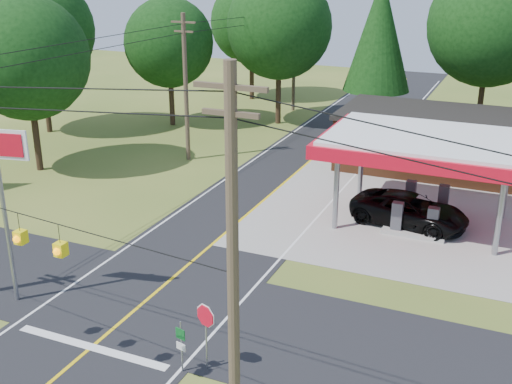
% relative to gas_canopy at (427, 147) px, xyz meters
% --- Properties ---
extents(ground, '(120.00, 120.00, 0.00)m').
position_rel_gas_canopy_xyz_m(ground, '(-9.00, -13.00, -4.27)').
color(ground, '#4A6022').
rests_on(ground, ground).
extents(main_highway, '(8.00, 120.00, 0.02)m').
position_rel_gas_canopy_xyz_m(main_highway, '(-9.00, -13.00, -4.26)').
color(main_highway, black).
rests_on(main_highway, ground).
extents(cross_road, '(70.00, 7.00, 0.02)m').
position_rel_gas_canopy_xyz_m(cross_road, '(-9.00, -13.00, -4.25)').
color(cross_road, black).
rests_on(cross_road, ground).
extents(lane_center_yellow, '(0.15, 110.00, 0.00)m').
position_rel_gas_canopy_xyz_m(lane_center_yellow, '(-9.00, -13.00, -4.24)').
color(lane_center_yellow, yellow).
rests_on(lane_center_yellow, main_highway).
extents(gas_canopy, '(10.60, 7.40, 4.88)m').
position_rel_gas_canopy_xyz_m(gas_canopy, '(0.00, 0.00, 0.00)').
color(gas_canopy, gray).
rests_on(gas_canopy, ground).
extents(convenience_store, '(16.40, 7.55, 3.80)m').
position_rel_gas_canopy_xyz_m(convenience_store, '(1.00, 9.98, -2.35)').
color(convenience_store, brown).
rests_on(convenience_store, ground).
extents(utility_pole_near_right, '(1.80, 0.30, 11.50)m').
position_rel_gas_canopy_xyz_m(utility_pole_near_right, '(-1.50, -20.00, 1.69)').
color(utility_pole_near_right, '#473828').
rests_on(utility_pole_near_right, ground).
extents(utility_pole_far_left, '(1.80, 0.30, 10.00)m').
position_rel_gas_canopy_xyz_m(utility_pole_far_left, '(-17.00, 5.00, 0.93)').
color(utility_pole_far_left, '#473828').
rests_on(utility_pole_far_left, ground).
extents(utility_pole_north, '(0.30, 0.30, 9.50)m').
position_rel_gas_canopy_xyz_m(utility_pole_north, '(-15.50, 22.00, 0.48)').
color(utility_pole_north, '#473828').
rests_on(utility_pole_north, ground).
extents(treeline_backdrop, '(70.27, 51.59, 13.30)m').
position_rel_gas_canopy_xyz_m(treeline_backdrop, '(-8.18, 11.01, 3.22)').
color(treeline_backdrop, '#332316').
rests_on(treeline_backdrop, ground).
extents(suv_car, '(7.07, 7.07, 1.70)m').
position_rel_gas_canopy_xyz_m(suv_car, '(-0.50, -0.55, -3.42)').
color(suv_car, black).
rests_on(suv_car, ground).
extents(octagonal_stop_sign, '(0.84, 0.34, 2.57)m').
position_rel_gas_canopy_xyz_m(octagonal_stop_sign, '(-4.50, -16.01, -2.35)').
color(octagonal_stop_sign, gray).
rests_on(octagonal_stop_sign, ground).
extents(route_sign_post, '(0.40, 0.14, 2.00)m').
position_rel_gas_canopy_xyz_m(route_sign_post, '(-5.20, -16.52, -3.09)').
color(route_sign_post, gray).
rests_on(route_sign_post, ground).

